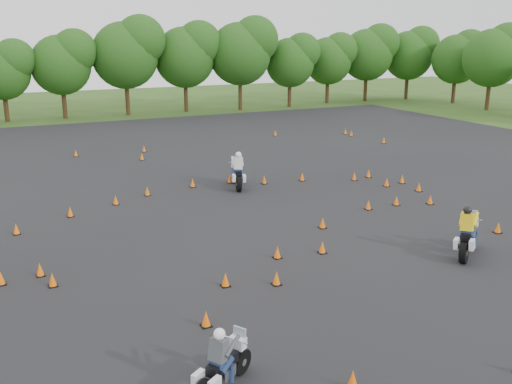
% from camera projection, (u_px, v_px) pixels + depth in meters
% --- Properties ---
extents(ground, '(140.00, 140.00, 0.00)m').
position_uv_depth(ground, '(299.00, 246.00, 22.57)').
color(ground, '#2D5119').
rests_on(ground, ground).
extents(asphalt_pad, '(62.00, 62.00, 0.00)m').
position_uv_depth(asphalt_pad, '(238.00, 206.00, 27.79)').
color(asphalt_pad, black).
rests_on(asphalt_pad, ground).
extents(treeline, '(87.14, 32.44, 10.47)m').
position_uv_depth(treeline, '(137.00, 73.00, 52.36)').
color(treeline, '#204A15').
rests_on(treeline, ground).
extents(traffic_cones, '(35.98, 33.53, 0.45)m').
position_uv_depth(traffic_cones, '(234.00, 201.00, 27.75)').
color(traffic_cones, orange).
rests_on(traffic_cones, asphalt_pad).
extents(rider_grey, '(2.19, 1.75, 1.68)m').
position_uv_depth(rider_grey, '(223.00, 357.00, 13.24)').
color(rider_grey, '#44494D').
rests_on(rider_grey, ground).
extents(rider_yellow, '(2.56, 2.11, 1.98)m').
position_uv_depth(rider_yellow, '(471.00, 230.00, 21.32)').
color(rider_yellow, yellow).
rests_on(rider_yellow, ground).
extents(rider_white, '(1.48, 2.72, 2.00)m').
position_uv_depth(rider_white, '(236.00, 169.00, 30.88)').
color(rider_white, beige).
rests_on(rider_white, ground).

